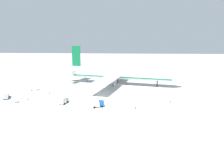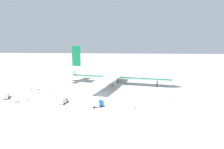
% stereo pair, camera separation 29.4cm
% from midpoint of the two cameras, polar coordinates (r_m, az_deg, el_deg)
% --- Properties ---
extents(ground_plane, '(600.00, 600.00, 0.00)m').
position_cam_midpoint_polar(ground_plane, '(134.01, 2.39, -2.79)').
color(ground_plane, '#B2B2AD').
extents(airliner, '(77.60, 68.96, 24.33)m').
position_cam_midpoint_polar(airliner, '(133.03, 1.91, 0.25)').
color(airliner, silver).
rests_on(airliner, ground).
extents(service_truck_0, '(5.64, 4.21, 2.80)m').
position_cam_midpoint_polar(service_truck_0, '(90.24, -3.87, -7.99)').
color(service_truck_0, '#194CA5').
rests_on(service_truck_0, ground).
extents(service_truck_1, '(4.52, 6.47, 2.45)m').
position_cam_midpoint_polar(service_truck_1, '(115.45, -26.72, -5.10)').
color(service_truck_1, '#999EA5').
rests_on(service_truck_1, ground).
extents(service_truck_2, '(3.63, 5.41, 3.13)m').
position_cam_midpoint_polar(service_truck_2, '(96.93, -13.09, -6.82)').
color(service_truck_2, '#999EA5').
rests_on(service_truck_2, ground).
extents(service_van, '(4.82, 2.85, 1.97)m').
position_cam_midpoint_polar(service_van, '(127.53, -20.20, -3.53)').
color(service_van, white).
rests_on(service_van, ground).
extents(baggage_cart_0, '(3.16, 2.96, 1.52)m').
position_cam_midpoint_polar(baggage_cart_0, '(106.75, -24.57, -6.40)').
color(baggage_cart_0, gray).
rests_on(baggage_cart_0, ground).
extents(ground_worker_0, '(0.43, 0.43, 1.70)m').
position_cam_midpoint_polar(ground_worker_0, '(116.60, -16.58, -4.61)').
color(ground_worker_0, '#3F3F47').
rests_on(ground_worker_0, ground).
extents(ground_worker_1, '(0.54, 0.54, 1.79)m').
position_cam_midpoint_polar(ground_worker_1, '(105.06, -12.79, -5.96)').
color(ground_worker_1, navy).
rests_on(ground_worker_1, ground).
extents(ground_worker_2, '(0.43, 0.43, 1.77)m').
position_cam_midpoint_polar(ground_worker_2, '(99.55, 15.61, -6.94)').
color(ground_worker_2, navy).
rests_on(ground_worker_2, ground).
extents(ground_worker_3, '(0.44, 0.44, 1.76)m').
position_cam_midpoint_polar(ground_worker_3, '(107.31, -21.84, -6.10)').
color(ground_worker_3, black).
rests_on(ground_worker_3, ground).
extents(ground_worker_4, '(0.52, 0.52, 1.65)m').
position_cam_midpoint_polar(ground_worker_4, '(88.19, 6.36, -8.83)').
color(ground_worker_4, navy).
rests_on(ground_worker_4, ground).
extents(ground_worker_5, '(0.55, 0.55, 1.68)m').
position_cam_midpoint_polar(ground_worker_5, '(131.65, -19.29, -3.17)').
color(ground_worker_5, '#3F3F47').
rests_on(ground_worker_5, ground).
extents(traffic_cone_0, '(0.36, 0.36, 0.55)m').
position_cam_midpoint_polar(traffic_cone_0, '(164.18, 13.61, -0.68)').
color(traffic_cone_0, orange).
rests_on(traffic_cone_0, ground).
extents(traffic_cone_1, '(0.36, 0.36, 0.55)m').
position_cam_midpoint_polar(traffic_cone_1, '(96.39, 20.82, -8.15)').
color(traffic_cone_1, orange).
rests_on(traffic_cone_1, ground).
extents(traffic_cone_2, '(0.36, 0.36, 0.55)m').
position_cam_midpoint_polar(traffic_cone_2, '(182.60, -9.32, 0.46)').
color(traffic_cone_2, orange).
rests_on(traffic_cone_2, ground).
extents(traffic_cone_3, '(0.36, 0.36, 0.55)m').
position_cam_midpoint_polar(traffic_cone_3, '(154.38, -12.20, -1.26)').
color(traffic_cone_3, orange).
rests_on(traffic_cone_3, ground).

